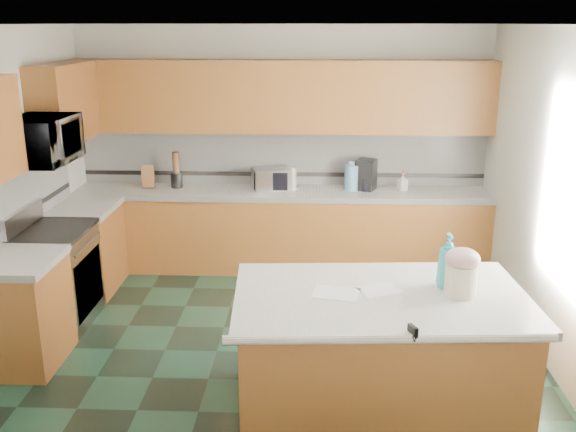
{
  "coord_description": "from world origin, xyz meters",
  "views": [
    {
      "loc": [
        0.38,
        -4.92,
        2.71
      ],
      "look_at": [
        0.15,
        0.35,
        1.12
      ],
      "focal_mm": 40.0,
      "sensor_mm": 36.0,
      "label": 1
    }
  ],
  "objects_px": {
    "toaster_oven": "(272,179)",
    "treat_jar": "(461,279)",
    "soap_bottle_island": "(448,261)",
    "coffee_maker": "(366,175)",
    "knife_block": "(148,177)",
    "island_top": "(381,298)",
    "island_base": "(378,357)"
  },
  "relations": [
    {
      "from": "toaster_oven",
      "to": "treat_jar",
      "type": "bearing_deg",
      "value": -77.98
    },
    {
      "from": "soap_bottle_island",
      "to": "coffee_maker",
      "type": "distance_m",
      "value": 2.78
    },
    {
      "from": "knife_block",
      "to": "coffee_maker",
      "type": "relative_size",
      "value": 0.74
    },
    {
      "from": "island_top",
      "to": "island_base",
      "type": "bearing_deg",
      "value": 0.0
    },
    {
      "from": "treat_jar",
      "to": "toaster_oven",
      "type": "distance_m",
      "value": 3.22
    },
    {
      "from": "island_top",
      "to": "coffee_maker",
      "type": "relative_size",
      "value": 5.93
    },
    {
      "from": "island_top",
      "to": "treat_jar",
      "type": "relative_size",
      "value": 8.85
    },
    {
      "from": "island_top",
      "to": "treat_jar",
      "type": "xyz_separation_m",
      "value": [
        0.54,
        0.01,
        0.14
      ]
    },
    {
      "from": "soap_bottle_island",
      "to": "toaster_oven",
      "type": "distance_m",
      "value": 3.07
    },
    {
      "from": "soap_bottle_island",
      "to": "coffee_maker",
      "type": "bearing_deg",
      "value": 96.47
    },
    {
      "from": "coffee_maker",
      "to": "toaster_oven",
      "type": "bearing_deg",
      "value": -157.86
    },
    {
      "from": "island_base",
      "to": "soap_bottle_island",
      "type": "distance_m",
      "value": 0.85
    },
    {
      "from": "knife_block",
      "to": "island_base",
      "type": "bearing_deg",
      "value": -62.55
    },
    {
      "from": "island_base",
      "to": "coffee_maker",
      "type": "distance_m",
      "value": 2.97
    },
    {
      "from": "island_top",
      "to": "coffee_maker",
      "type": "distance_m",
      "value": 2.91
    },
    {
      "from": "toaster_oven",
      "to": "island_top",
      "type": "bearing_deg",
      "value": -87.15
    },
    {
      "from": "island_top",
      "to": "coffee_maker",
      "type": "xyz_separation_m",
      "value": [
        0.1,
        2.9,
        0.2
      ]
    },
    {
      "from": "island_base",
      "to": "soap_bottle_island",
      "type": "bearing_deg",
      "value": 13.78
    },
    {
      "from": "island_base",
      "to": "knife_block",
      "type": "distance_m",
      "value": 3.76
    },
    {
      "from": "treat_jar",
      "to": "toaster_oven",
      "type": "bearing_deg",
      "value": 114.03
    },
    {
      "from": "island_base",
      "to": "soap_bottle_island",
      "type": "xyz_separation_m",
      "value": [
        0.47,
        0.15,
        0.69
      ]
    },
    {
      "from": "island_base",
      "to": "island_top",
      "type": "xyz_separation_m",
      "value": [
        0.0,
        0.0,
        0.46
      ]
    },
    {
      "from": "soap_bottle_island",
      "to": "toaster_oven",
      "type": "xyz_separation_m",
      "value": [
        -1.42,
        2.72,
        -0.08
      ]
    },
    {
      "from": "treat_jar",
      "to": "knife_block",
      "type": "relative_size",
      "value": 0.91
    },
    {
      "from": "knife_block",
      "to": "toaster_oven",
      "type": "height_order",
      "value": "knife_block"
    },
    {
      "from": "island_top",
      "to": "soap_bottle_island",
      "type": "bearing_deg",
      "value": 13.78
    },
    {
      "from": "coffee_maker",
      "to": "knife_block",
      "type": "bearing_deg",
      "value": -158.8
    },
    {
      "from": "island_top",
      "to": "toaster_oven",
      "type": "relative_size",
      "value": 4.93
    },
    {
      "from": "toaster_oven",
      "to": "coffee_maker",
      "type": "xyz_separation_m",
      "value": [
        1.05,
        0.03,
        0.05
      ]
    },
    {
      "from": "treat_jar",
      "to": "knife_block",
      "type": "height_order",
      "value": "knife_block"
    },
    {
      "from": "island_base",
      "to": "island_top",
      "type": "distance_m",
      "value": 0.46
    },
    {
      "from": "coffee_maker",
      "to": "island_top",
      "type": "bearing_deg",
      "value": -71.51
    }
  ]
}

